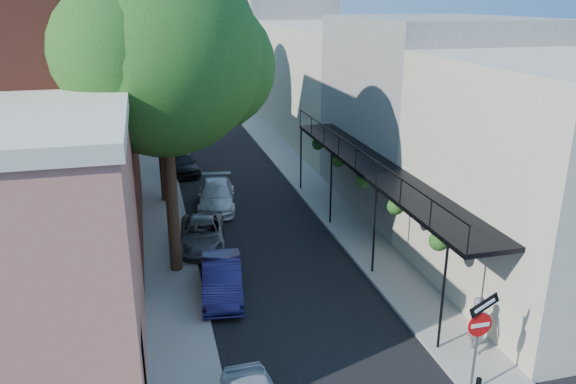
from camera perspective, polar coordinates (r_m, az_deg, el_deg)
road_surface at (r=40.99m, az=-7.73°, el=5.08°), size 6.00×64.00×0.01m
sidewalk_left at (r=40.73m, az=-13.34°, el=4.73°), size 2.00×64.00×0.12m
sidewalk_right at (r=41.60m, az=-2.24°, el=5.53°), size 2.00×64.00×0.12m
buildings_left at (r=38.92m, az=-21.78°, el=10.58°), size 10.10×59.10×12.00m
buildings_right at (r=41.63m, az=4.71°, el=11.60°), size 9.80×55.00×10.00m
sign_post at (r=15.14m, az=18.86°, el=-12.98°), size 0.89×0.17×2.99m
oak_near at (r=19.93m, az=-11.46°, el=13.16°), size 7.48×6.80×11.42m
oak_mid at (r=27.93m, az=-12.49°, el=13.00°), size 6.60×6.00×10.20m
oak_far at (r=36.86m, az=-13.17°, el=16.21°), size 7.70×7.00×11.90m
parked_car_b at (r=19.76m, az=-6.72°, el=-8.74°), size 1.78×3.97×1.26m
parked_car_c at (r=23.56m, az=-8.70°, el=-4.27°), size 2.30×4.19×1.11m
parked_car_d at (r=27.79m, az=-7.28°, el=-0.36°), size 2.34×4.53×1.25m
parked_car_e at (r=33.63m, az=-10.63°, el=2.91°), size 1.93×3.83×1.25m
pedestrian at (r=17.33m, az=18.71°, el=-12.62°), size 0.47×0.67×1.75m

